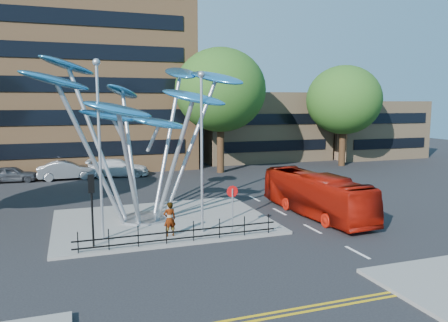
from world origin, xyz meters
name	(u,v)px	position (x,y,z in m)	size (l,w,h in m)	color
ground	(210,254)	(0.00, 0.00, 0.00)	(120.00, 120.00, 0.00)	black
traffic_island	(163,221)	(-1.00, 6.00, 0.07)	(12.00, 9.00, 0.15)	slate
double_yellow_near	(265,314)	(0.00, -6.00, 0.01)	(40.00, 0.12, 0.01)	gold
double_yellow_far	(269,318)	(0.00, -6.30, 0.01)	(40.00, 0.12, 0.01)	gold
brick_tower	(64,24)	(-6.00, 32.00, 15.00)	(25.00, 15.00, 30.00)	#956841
low_building_near	(262,126)	(16.00, 30.00, 4.00)	(15.00, 8.00, 8.00)	#A0825E
low_building_far	(369,129)	(30.00, 28.00, 3.50)	(12.00, 8.00, 7.00)	#A0825E
tree_right	(220,90)	(8.00, 22.00, 8.04)	(8.80, 8.80, 12.11)	black
tree_far	(344,100)	(22.00, 22.00, 7.11)	(8.00, 8.00, 10.81)	black
leaf_sculpture	(139,103)	(-2.07, 6.68, 6.87)	(12.72, 9.54, 9.51)	#9EA0A5
street_lamp_left	(99,134)	(-4.50, 3.50, 5.36)	(0.36, 0.36, 8.80)	#9EA0A5
street_lamp_right	(202,138)	(0.50, 3.00, 5.09)	(0.36, 0.36, 8.30)	#9EA0A5
traffic_light_island	(92,195)	(-5.00, 2.50, 2.61)	(0.28, 0.18, 3.42)	black
no_entry_sign_island	(232,201)	(2.00, 2.52, 1.82)	(0.60, 0.10, 2.45)	#9EA0A5
pedestrian_railing_front	(180,234)	(-1.00, 1.70, 0.55)	(10.00, 0.06, 1.00)	black
red_bus	(316,195)	(8.17, 4.49, 1.30)	(2.18, 9.33, 2.60)	#931106
pedestrian	(170,219)	(-1.26, 2.85, 1.04)	(0.65, 0.42, 1.77)	gray
parked_car_left	(12,174)	(-10.79, 23.00, 0.70)	(1.66, 4.13, 1.41)	#42454A
parked_car_mid	(67,170)	(-6.29, 22.81, 0.83)	(1.75, 5.02, 1.65)	#96989D
parked_car_right	(118,168)	(-1.79, 23.00, 0.81)	(2.27, 5.59, 1.62)	silver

